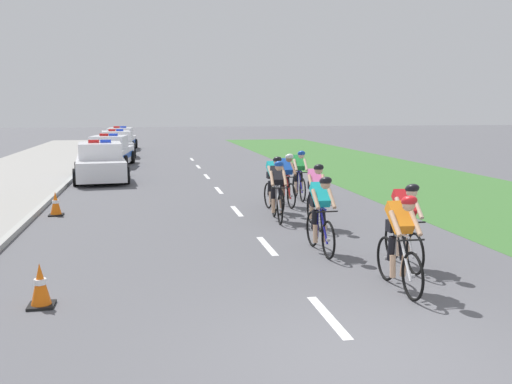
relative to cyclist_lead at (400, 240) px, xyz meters
name	(u,v)px	position (x,y,z in m)	size (l,w,h in m)	color
ground_plane	(366,360)	(-1.42, -2.22, -0.79)	(160.00, 160.00, 0.00)	#56565B
kerb_edge	(60,190)	(-6.73, 11.78, -0.72)	(0.16, 60.00, 0.13)	#9E9E99
grass_verge	(422,182)	(6.45, 11.78, -0.78)	(7.00, 60.00, 0.01)	#3D7033
lane_markings_centre	(227,199)	(-1.42, 9.12, -0.78)	(0.14, 29.60, 0.01)	white
cyclist_lead	(400,240)	(0.00, 0.00, 0.00)	(0.42, 1.72, 1.56)	black
cyclist_second	(405,223)	(0.64, 1.18, 0.00)	(0.43, 1.72, 1.56)	black
cyclist_third	(321,213)	(-0.51, 2.42, 0.00)	(0.42, 1.72, 1.56)	black
cyclist_fourth	(316,194)	(0.09, 4.73, 0.00)	(0.43, 1.72, 1.56)	black
cyclist_fifth	(277,190)	(-0.63, 5.64, 0.00)	(0.44, 1.72, 1.56)	black
cyclist_sixth	(286,179)	(0.11, 7.69, 0.00)	(0.44, 1.72, 1.56)	black
cyclist_seventh	(274,183)	(-0.43, 6.89, 0.00)	(0.45, 1.72, 1.56)	black
cyclist_eighth	(299,174)	(0.78, 8.73, 0.00)	(0.42, 1.72, 1.56)	black
police_car_nearest	(100,163)	(-5.60, 14.59, -0.11)	(2.31, 4.55, 1.59)	white
police_car_second	(110,152)	(-5.60, 20.09, -0.11)	(2.32, 4.55, 1.59)	silver
police_car_third	(116,145)	(-5.60, 25.88, -0.11)	(2.28, 4.54, 1.59)	white
police_car_furthest	(121,140)	(-5.60, 31.29, -0.11)	(2.18, 4.49, 1.59)	white
traffic_cone_near	(40,286)	(-5.30, 0.26, -0.48)	(0.36, 0.36, 0.64)	black
traffic_cone_mid	(56,204)	(-6.18, 7.38, -0.48)	(0.36, 0.36, 0.64)	black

